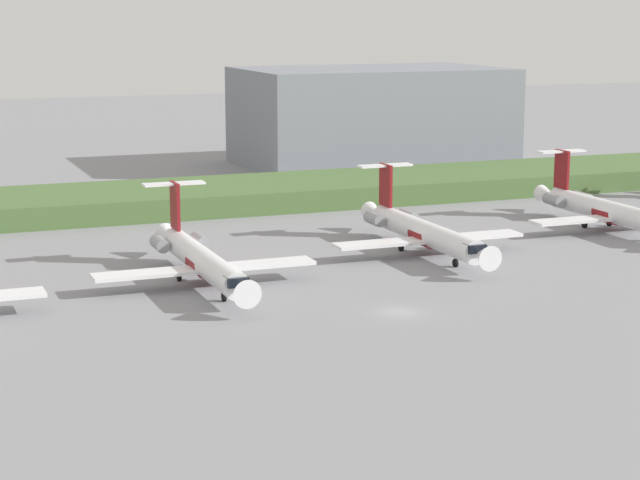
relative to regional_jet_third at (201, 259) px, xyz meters
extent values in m
plane|color=gray|center=(14.04, 12.26, -2.54)|extent=(500.00, 500.00, 0.00)
cube|color=#4C6B38|center=(14.04, 44.65, -1.02)|extent=(320.00, 20.00, 3.04)
cylinder|color=white|center=(0.00, -0.59, -0.09)|extent=(2.70, 24.00, 2.70)
cone|color=white|center=(0.00, -14.09, -0.09)|extent=(2.70, 3.00, 2.70)
cone|color=white|center=(0.00, 13.41, -0.09)|extent=(2.29, 4.00, 2.29)
cube|color=black|center=(0.00, -12.19, 0.39)|extent=(2.03, 1.80, 0.90)
cylinder|color=maroon|center=(0.00, -0.59, -0.24)|extent=(2.76, 3.60, 2.76)
cube|color=white|center=(-5.91, -1.59, -0.69)|extent=(11.00, 3.20, 0.36)
cube|color=white|center=(5.90, -1.59, -0.69)|extent=(11.00, 3.20, 0.36)
cube|color=maroon|center=(0.00, 10.41, 3.86)|extent=(0.36, 3.20, 5.20)
cube|color=white|center=(0.00, 10.71, 6.26)|extent=(6.80, 1.80, 0.24)
cylinder|color=gray|center=(-2.25, 8.61, 0.11)|extent=(1.50, 3.40, 1.50)
cylinder|color=gray|center=(2.25, 8.61, 0.11)|extent=(1.50, 3.40, 1.50)
cylinder|color=gray|center=(0.00, -8.03, -1.54)|extent=(0.20, 0.20, 0.65)
cylinder|color=black|center=(0.00, -8.03, -2.09)|extent=(0.30, 0.90, 0.90)
cylinder|color=black|center=(-1.90, 1.81, -2.09)|extent=(0.35, 0.90, 0.90)
cylinder|color=black|center=(1.90, 1.81, -2.09)|extent=(0.35, 0.90, 0.90)
cylinder|color=white|center=(27.77, 4.72, -0.09)|extent=(2.70, 24.00, 2.70)
cone|color=white|center=(27.77, -8.78, -0.09)|extent=(2.70, 3.00, 2.70)
cone|color=white|center=(27.77, 18.72, -0.09)|extent=(2.29, 4.00, 2.29)
cube|color=black|center=(27.77, -6.88, 0.39)|extent=(2.03, 1.80, 0.90)
cylinder|color=maroon|center=(27.77, 4.72, -0.24)|extent=(2.76, 3.60, 2.76)
cube|color=white|center=(21.87, 3.72, -0.69)|extent=(11.00, 3.20, 0.36)
cube|color=white|center=(33.68, 3.72, -0.69)|extent=(11.00, 3.20, 0.36)
cube|color=maroon|center=(27.77, 15.72, 3.86)|extent=(0.36, 3.20, 5.20)
cube|color=white|center=(27.77, 16.02, 6.26)|extent=(6.80, 1.80, 0.24)
cylinder|color=gray|center=(25.52, 13.92, 0.11)|extent=(1.50, 3.40, 1.50)
cylinder|color=gray|center=(30.02, 13.92, 0.11)|extent=(1.50, 3.40, 1.50)
cylinder|color=gray|center=(27.77, -2.72, -1.54)|extent=(0.20, 0.20, 0.65)
cylinder|color=black|center=(27.77, -2.72, -2.09)|extent=(0.30, 0.90, 0.90)
cylinder|color=black|center=(25.87, 7.12, -2.09)|extent=(0.35, 0.90, 0.90)
cylinder|color=black|center=(29.67, 7.12, -2.09)|extent=(0.35, 0.90, 0.90)
cylinder|color=white|center=(55.84, 9.14, -0.09)|extent=(2.70, 24.00, 2.70)
cone|color=white|center=(55.84, 23.14, -0.09)|extent=(2.30, 4.00, 2.29)
cylinder|color=maroon|center=(55.84, 9.14, -0.24)|extent=(2.76, 3.60, 2.76)
cube|color=white|center=(49.93, 8.14, -0.69)|extent=(11.00, 3.20, 0.36)
cube|color=maroon|center=(55.84, 20.14, 3.86)|extent=(0.36, 3.20, 5.20)
cube|color=white|center=(55.84, 20.44, 6.26)|extent=(6.80, 1.80, 0.24)
cylinder|color=gray|center=(53.59, 18.34, 0.11)|extent=(1.50, 3.40, 1.50)
cylinder|color=gray|center=(58.09, 18.34, 0.11)|extent=(1.50, 3.40, 1.50)
cylinder|color=black|center=(53.94, 11.54, -2.09)|extent=(0.35, 0.90, 0.90)
cylinder|color=black|center=(57.74, 11.54, -2.09)|extent=(0.35, 0.90, 0.90)
cube|color=gray|center=(53.41, 78.51, 6.12)|extent=(45.88, 29.39, 17.32)
camera|label=1|loc=(-29.96, -110.58, 24.87)|focal=64.26mm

